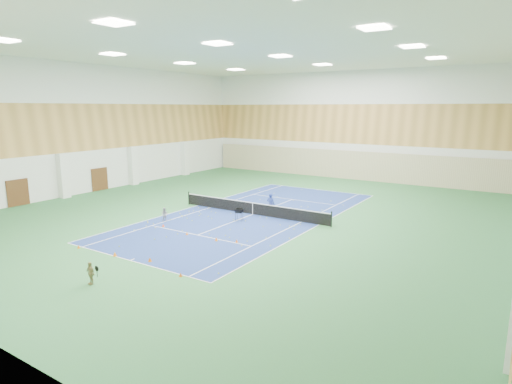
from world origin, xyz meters
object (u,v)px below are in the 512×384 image
at_px(tennis_net, 253,207).
at_px(coach, 271,204).
at_px(child_apron, 90,273).
at_px(ball_cart, 239,215).
at_px(child_court, 165,215).

height_order(tennis_net, coach, coach).
distance_m(child_apron, ball_cart, 12.97).
xyz_separation_m(tennis_net, child_court, (-4.15, -5.10, -0.05)).
distance_m(tennis_net, child_court, 6.57).
distance_m(coach, child_apron, 15.57).
relative_size(coach, child_court, 1.67).
relative_size(child_apron, ball_cart, 1.23).
xyz_separation_m(child_court, ball_cart, (4.31, 3.08, -0.06)).
distance_m(coach, child_court, 7.84).
bearing_deg(coach, ball_cart, 61.99).
bearing_deg(ball_cart, coach, 49.92).
height_order(coach, ball_cart, coach).
bearing_deg(coach, tennis_net, 20.22).
bearing_deg(coach, child_apron, 83.17).
bearing_deg(child_apron, ball_cart, 101.18).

